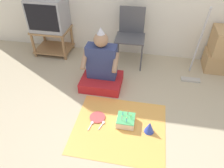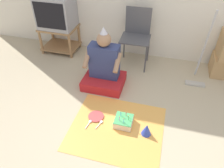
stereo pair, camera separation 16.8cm
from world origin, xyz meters
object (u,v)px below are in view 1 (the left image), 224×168
Objects in this scene: tv at (48,14)px; folding_chair at (131,32)px; party_hat_blue at (149,127)px; dust_mop at (195,61)px; person_seated at (102,69)px; paper_plate at (97,117)px; birthday_cake at (126,120)px.

tv is 1.37m from folding_chair.
folding_chair is 1.59m from party_hat_blue.
tv is at bearing 178.06° from folding_chair.
dust_mop reaches higher than party_hat_blue.
folding_chair is (1.35, -0.05, -0.18)m from tv.
dust_mop reaches higher than tv.
person_seated is at bearing -35.98° from tv.
dust_mop is 1.63m from paper_plate.
paper_plate is (-0.64, 0.10, -0.07)m from party_hat_blue.
birthday_cake is (0.44, -0.68, -0.23)m from person_seated.
person_seated is at bearing 123.09° from birthday_cake.
person_seated is at bearing 97.65° from paper_plate.
folding_chair is 0.81m from person_seated.
person_seated is 1.07m from party_hat_blue.
birthday_cake is at bearing -56.91° from person_seated.
dust_mop is 1.35m from person_seated.
tv is 0.51× the size of dust_mop.
person_seated is 4.18× the size of birthday_cake.
tv is 2.41m from party_hat_blue.
birthday_cake is (1.49, -1.44, -0.65)m from tv.
tv is 0.64× the size of person_seated.
paper_plate is (-0.22, -1.37, -0.52)m from folding_chair.
dust_mop is at bearing -8.73° from tv.
tv is 1.94m from paper_plate.
paper_plate is at bearing 171.22° from party_hat_blue.
tv is 2.94× the size of paper_plate.
party_hat_blue is at bearing -46.09° from person_seated.
folding_chair reaches higher than party_hat_blue.
birthday_cake is (-0.85, -1.08, -0.26)m from dust_mop.
folding_chair is 1.05m from dust_mop.
folding_chair reaches higher than birthday_cake.
folding_chair is 1.48m from paper_plate.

